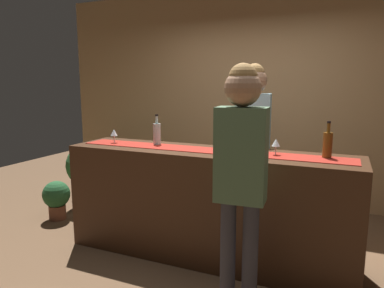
{
  "coord_description": "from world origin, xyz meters",
  "views": [
    {
      "loc": [
        1.12,
        -2.93,
        1.62
      ],
      "look_at": [
        -0.15,
        0.0,
        1.07
      ],
      "focal_mm": 33.02,
      "sensor_mm": 36.0,
      "label": 1
    }
  ],
  "objects_px": {
    "bartender": "(253,131)",
    "potted_plant_small": "(57,197)",
    "wine_bottle_clear": "(157,133)",
    "customer_sipping": "(241,162)",
    "wine_glass_mid_counter": "(114,133)",
    "potted_plant_tall": "(89,170)",
    "wine_bottle_amber": "(327,144)",
    "wine_bottle_green": "(257,141)",
    "wine_glass_near_customer": "(276,143)"
  },
  "relations": [
    {
      "from": "bartender",
      "to": "potted_plant_small",
      "type": "relative_size",
      "value": 3.86
    },
    {
      "from": "wine_bottle_clear",
      "to": "customer_sipping",
      "type": "height_order",
      "value": "customer_sipping"
    },
    {
      "from": "wine_glass_mid_counter",
      "to": "customer_sipping",
      "type": "height_order",
      "value": "customer_sipping"
    },
    {
      "from": "potted_plant_small",
      "to": "potted_plant_tall",
      "type": "bearing_deg",
      "value": 82.18
    },
    {
      "from": "wine_bottle_clear",
      "to": "potted_plant_tall",
      "type": "bearing_deg",
      "value": 156.52
    },
    {
      "from": "wine_bottle_clear",
      "to": "wine_glass_mid_counter",
      "type": "xyz_separation_m",
      "value": [
        -0.44,
        -0.1,
        -0.01
      ]
    },
    {
      "from": "bartender",
      "to": "potted_plant_tall",
      "type": "bearing_deg",
      "value": -8.95
    },
    {
      "from": "wine_bottle_amber",
      "to": "bartender",
      "type": "bearing_deg",
      "value": 145.64
    },
    {
      "from": "wine_bottle_clear",
      "to": "customer_sipping",
      "type": "bearing_deg",
      "value": -34.98
    },
    {
      "from": "potted_plant_small",
      "to": "wine_bottle_clear",
      "type": "bearing_deg",
      "value": -2.53
    },
    {
      "from": "bartender",
      "to": "potted_plant_tall",
      "type": "relative_size",
      "value": 2.11
    },
    {
      "from": "potted_plant_tall",
      "to": "wine_bottle_green",
      "type": "bearing_deg",
      "value": -15.76
    },
    {
      "from": "wine_bottle_green",
      "to": "customer_sipping",
      "type": "relative_size",
      "value": 0.17
    },
    {
      "from": "wine_bottle_clear",
      "to": "wine_glass_mid_counter",
      "type": "distance_m",
      "value": 0.45
    },
    {
      "from": "wine_bottle_green",
      "to": "potted_plant_tall",
      "type": "xyz_separation_m",
      "value": [
        -2.37,
        0.67,
        -0.64
      ]
    },
    {
      "from": "wine_bottle_green",
      "to": "potted_plant_small",
      "type": "relative_size",
      "value": 0.64
    },
    {
      "from": "wine_bottle_amber",
      "to": "potted_plant_small",
      "type": "relative_size",
      "value": 0.64
    },
    {
      "from": "wine_bottle_amber",
      "to": "wine_glass_near_customer",
      "type": "height_order",
      "value": "wine_bottle_amber"
    },
    {
      "from": "wine_glass_near_customer",
      "to": "wine_glass_mid_counter",
      "type": "relative_size",
      "value": 1.0
    },
    {
      "from": "bartender",
      "to": "potted_plant_tall",
      "type": "xyz_separation_m",
      "value": [
        -2.19,
        0.1,
        -0.65
      ]
    },
    {
      "from": "bartender",
      "to": "customer_sipping",
      "type": "bearing_deg",
      "value": 93.85
    },
    {
      "from": "wine_bottle_green",
      "to": "wine_glass_mid_counter",
      "type": "bearing_deg",
      "value": -179.21
    },
    {
      "from": "wine_glass_near_customer",
      "to": "wine_glass_mid_counter",
      "type": "xyz_separation_m",
      "value": [
        -1.61,
        -0.03,
        0.0
      ]
    },
    {
      "from": "wine_glass_near_customer",
      "to": "wine_bottle_clear",
      "type": "bearing_deg",
      "value": 176.66
    },
    {
      "from": "wine_bottle_amber",
      "to": "bartender",
      "type": "distance_m",
      "value": 0.89
    },
    {
      "from": "wine_bottle_clear",
      "to": "bartender",
      "type": "bearing_deg",
      "value": 30.32
    },
    {
      "from": "wine_bottle_green",
      "to": "customer_sipping",
      "type": "distance_m",
      "value": 0.67
    },
    {
      "from": "customer_sipping",
      "to": "wine_bottle_clear",
      "type": "bearing_deg",
      "value": 141.15
    },
    {
      "from": "potted_plant_tall",
      "to": "wine_glass_mid_counter",
      "type": "bearing_deg",
      "value": -36.93
    },
    {
      "from": "wine_bottle_amber",
      "to": "potted_plant_tall",
      "type": "distance_m",
      "value": 3.06
    },
    {
      "from": "customer_sipping",
      "to": "wine_bottle_green",
      "type": "bearing_deg",
      "value": 90.38
    },
    {
      "from": "potted_plant_tall",
      "to": "potted_plant_small",
      "type": "bearing_deg",
      "value": -97.82
    },
    {
      "from": "wine_bottle_clear",
      "to": "wine_bottle_green",
      "type": "bearing_deg",
      "value": -4.5
    },
    {
      "from": "wine_bottle_clear",
      "to": "wine_bottle_green",
      "type": "height_order",
      "value": "same"
    },
    {
      "from": "customer_sipping",
      "to": "potted_plant_small",
      "type": "height_order",
      "value": "customer_sipping"
    },
    {
      "from": "customer_sipping",
      "to": "potted_plant_tall",
      "type": "relative_size",
      "value": 2.04
    },
    {
      "from": "wine_bottle_green",
      "to": "bartender",
      "type": "xyz_separation_m",
      "value": [
        -0.17,
        0.57,
        0.01
      ]
    },
    {
      "from": "customer_sipping",
      "to": "potted_plant_small",
      "type": "relative_size",
      "value": 3.72
    },
    {
      "from": "wine_bottle_amber",
      "to": "wine_bottle_green",
      "type": "bearing_deg",
      "value": -173.16
    },
    {
      "from": "wine_glass_mid_counter",
      "to": "wine_bottle_green",
      "type": "bearing_deg",
      "value": 0.79
    },
    {
      "from": "wine_bottle_green",
      "to": "potted_plant_tall",
      "type": "bearing_deg",
      "value": 164.24
    },
    {
      "from": "wine_bottle_amber",
      "to": "wine_glass_mid_counter",
      "type": "distance_m",
      "value": 2.01
    },
    {
      "from": "wine_glass_mid_counter",
      "to": "potted_plant_small",
      "type": "relative_size",
      "value": 0.31
    },
    {
      "from": "wine_bottle_clear",
      "to": "potted_plant_small",
      "type": "distance_m",
      "value": 1.67
    },
    {
      "from": "wine_glass_near_customer",
      "to": "bartender",
      "type": "distance_m",
      "value": 0.65
    },
    {
      "from": "wine_bottle_amber",
      "to": "wine_bottle_green",
      "type": "relative_size",
      "value": 1.0
    },
    {
      "from": "wine_bottle_green",
      "to": "customer_sipping",
      "type": "xyz_separation_m",
      "value": [
        0.05,
        -0.66,
        -0.04
      ]
    },
    {
      "from": "wine_bottle_amber",
      "to": "wine_glass_near_customer",
      "type": "bearing_deg",
      "value": -172.05
    },
    {
      "from": "wine_bottle_amber",
      "to": "potted_plant_small",
      "type": "distance_m",
      "value": 3.12
    },
    {
      "from": "wine_glass_near_customer",
      "to": "bartender",
      "type": "height_order",
      "value": "bartender"
    }
  ]
}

